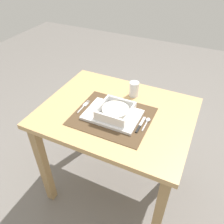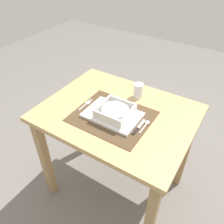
# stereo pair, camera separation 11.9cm
# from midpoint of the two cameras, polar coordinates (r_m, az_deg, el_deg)

# --- Properties ---
(ground_plane) EXTENTS (6.00, 6.00, 0.00)m
(ground_plane) POSITION_cam_midpoint_polar(r_m,az_deg,el_deg) (1.84, 2.99, -17.90)
(ground_plane) COLOR slate
(dining_table) EXTENTS (0.86, 0.67, 0.73)m
(dining_table) POSITION_cam_midpoint_polar(r_m,az_deg,el_deg) (1.37, 3.81, -3.80)
(dining_table) COLOR tan
(dining_table) RESTS_ON ground
(placemat) EXTENTS (0.42, 0.35, 0.00)m
(placemat) POSITION_cam_midpoint_polar(r_m,az_deg,el_deg) (1.26, 2.70, -1.12)
(placemat) COLOR #4C3823
(placemat) RESTS_ON dining_table
(serving_plate) EXTENTS (0.30, 0.21, 0.02)m
(serving_plate) POSITION_cam_midpoint_polar(r_m,az_deg,el_deg) (1.25, 2.81, -0.81)
(serving_plate) COLOR white
(serving_plate) RESTS_ON placemat
(porridge_bowl) EXTENTS (0.17, 0.17, 0.06)m
(porridge_bowl) POSITION_cam_midpoint_polar(r_m,az_deg,el_deg) (1.22, 3.57, -0.06)
(porridge_bowl) COLOR white
(porridge_bowl) RESTS_ON serving_plate
(fork) EXTENTS (0.02, 0.13, 0.00)m
(fork) POSITION_cam_midpoint_polar(r_m,az_deg,el_deg) (1.34, -3.87, 1.98)
(fork) COLOR silver
(fork) RESTS_ON placemat
(spoon) EXTENTS (0.02, 0.11, 0.01)m
(spoon) POSITION_cam_midpoint_polar(r_m,az_deg,el_deg) (1.22, 11.40, -3.03)
(spoon) COLOR silver
(spoon) RESTS_ON placemat
(butter_knife) EXTENTS (0.01, 0.13, 0.01)m
(butter_knife) POSITION_cam_midpoint_polar(r_m,az_deg,el_deg) (1.20, 9.41, -4.05)
(butter_knife) COLOR black
(butter_knife) RESTS_ON placemat
(bread_knife) EXTENTS (0.01, 0.13, 0.01)m
(bread_knife) POSITION_cam_midpoint_polar(r_m,az_deg,el_deg) (1.21, 8.49, -3.39)
(bread_knife) COLOR #59331E
(bread_knife) RESTS_ON placemat
(drinking_glass) EXTENTS (0.06, 0.06, 0.09)m
(drinking_glass) POSITION_cam_midpoint_polar(r_m,az_deg,el_deg) (1.40, 9.00, 5.02)
(drinking_glass) COLOR white
(drinking_glass) RESTS_ON dining_table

